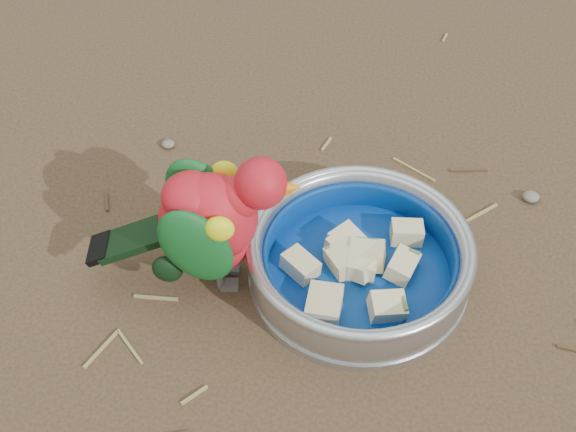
# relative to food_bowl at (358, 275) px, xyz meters

# --- Properties ---
(ground) EXTENTS (60.00, 60.00, 0.00)m
(ground) POSITION_rel_food_bowl_xyz_m (-0.01, 0.03, -0.01)
(ground) COLOR #4A3624
(food_bowl) EXTENTS (0.24, 0.24, 0.02)m
(food_bowl) POSITION_rel_food_bowl_xyz_m (0.00, 0.00, 0.00)
(food_bowl) COLOR #B2B2BA
(food_bowl) RESTS_ON ground
(bowl_wall) EXTENTS (0.24, 0.24, 0.04)m
(bowl_wall) POSITION_rel_food_bowl_xyz_m (0.00, 0.00, 0.03)
(bowl_wall) COLOR #B2B2BA
(bowl_wall) RESTS_ON food_bowl
(fruit_wedges) EXTENTS (0.14, 0.14, 0.03)m
(fruit_wedges) POSITION_rel_food_bowl_xyz_m (0.00, 0.00, 0.02)
(fruit_wedges) COLOR beige
(fruit_wedges) RESTS_ON food_bowl
(lory_parrot) EXTENTS (0.21, 0.10, 0.17)m
(lory_parrot) POSITION_rel_food_bowl_xyz_m (-0.16, 0.00, 0.08)
(lory_parrot) COLOR red
(lory_parrot) RESTS_ON ground
(ground_debris) EXTENTS (0.90, 0.80, 0.01)m
(ground_debris) POSITION_rel_food_bowl_xyz_m (-0.02, 0.09, -0.01)
(ground_debris) COLOR #998B4C
(ground_debris) RESTS_ON ground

